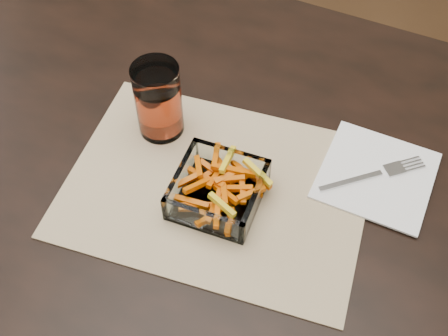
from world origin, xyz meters
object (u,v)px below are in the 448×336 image
(glass_bowl, at_px, (218,191))
(fork, at_px, (376,174))
(dining_table, at_px, (178,183))
(tumbler, at_px, (159,102))

(glass_bowl, height_order, fork, glass_bowl)
(dining_table, bearing_deg, tumbler, 141.48)
(dining_table, relative_size, glass_bowl, 11.95)
(glass_bowl, bearing_deg, tumbler, 148.50)
(dining_table, xyz_separation_m, tumbler, (-0.04, 0.03, 0.15))
(dining_table, distance_m, fork, 0.33)
(glass_bowl, xyz_separation_m, tumbler, (-0.14, 0.09, 0.04))
(fork, bearing_deg, tumbler, -124.49)
(dining_table, xyz_separation_m, fork, (0.30, 0.08, 0.10))
(dining_table, bearing_deg, fork, 15.51)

